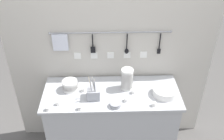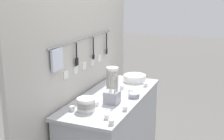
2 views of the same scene
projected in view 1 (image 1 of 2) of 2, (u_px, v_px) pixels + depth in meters
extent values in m
cube|color=#ADAFB5|center=(111.00, 94.00, 2.66)|extent=(1.38, 0.56, 0.03)
cube|color=#ADAFB5|center=(111.00, 124.00, 2.91)|extent=(1.33, 0.54, 0.85)
cube|color=#BCB7AD|center=(111.00, 72.00, 2.89)|extent=(2.18, 0.04, 1.82)
cylinder|color=#93969E|center=(111.00, 33.00, 2.58)|extent=(1.20, 0.01, 0.01)
sphere|color=#93969E|center=(50.00, 33.00, 2.57)|extent=(0.02, 0.02, 0.02)
sphere|color=#93969E|center=(171.00, 32.00, 2.60)|extent=(0.02, 0.02, 0.02)
cube|color=silver|center=(60.00, 43.00, 2.61)|extent=(0.15, 0.02, 0.18)
cylinder|color=#93969E|center=(59.00, 34.00, 2.57)|extent=(0.00, 0.01, 0.02)
cylinder|color=black|center=(93.00, 41.00, 2.61)|extent=(0.01, 0.01, 0.14)
cube|color=black|center=(93.00, 50.00, 2.67)|extent=(0.05, 0.01, 0.07)
cylinder|color=#93969E|center=(92.00, 33.00, 2.58)|extent=(0.01, 0.01, 0.02)
cylinder|color=black|center=(127.00, 42.00, 2.63)|extent=(0.01, 0.01, 0.17)
ellipsoid|color=black|center=(127.00, 51.00, 2.69)|extent=(0.04, 0.02, 0.06)
cylinder|color=#93969E|center=(127.00, 33.00, 2.59)|extent=(0.01, 0.01, 0.02)
cylinder|color=black|center=(160.00, 41.00, 2.64)|extent=(0.01, 0.01, 0.18)
cube|color=black|center=(159.00, 51.00, 2.71)|extent=(0.04, 0.01, 0.06)
cylinder|color=#93969E|center=(161.00, 32.00, 2.60)|extent=(0.01, 0.01, 0.02)
cube|color=white|center=(77.00, 56.00, 2.73)|extent=(0.07, 0.01, 0.07)
cube|color=white|center=(94.00, 55.00, 2.74)|extent=(0.07, 0.01, 0.07)
cube|color=white|center=(111.00, 55.00, 2.74)|extent=(0.07, 0.01, 0.07)
cube|color=white|center=(127.00, 55.00, 2.74)|extent=(0.07, 0.01, 0.07)
cube|color=white|center=(143.00, 55.00, 2.75)|extent=(0.07, 0.01, 0.07)
cylinder|color=white|center=(70.00, 87.00, 2.68)|extent=(0.15, 0.15, 0.05)
cylinder|color=white|center=(70.00, 85.00, 2.66)|extent=(0.15, 0.15, 0.05)
cylinder|color=white|center=(70.00, 83.00, 2.64)|extent=(0.15, 0.15, 0.05)
cylinder|color=white|center=(127.00, 86.00, 2.69)|extent=(0.12, 0.12, 0.05)
cylinder|color=white|center=(127.00, 84.00, 2.67)|extent=(0.12, 0.12, 0.05)
cylinder|color=white|center=(127.00, 82.00, 2.66)|extent=(0.12, 0.12, 0.05)
cylinder|color=white|center=(127.00, 79.00, 2.64)|extent=(0.12, 0.12, 0.05)
cylinder|color=white|center=(127.00, 77.00, 2.62)|extent=(0.12, 0.12, 0.05)
cylinder|color=white|center=(127.00, 74.00, 2.61)|extent=(0.12, 0.12, 0.05)
cylinder|color=white|center=(127.00, 72.00, 2.59)|extent=(0.12, 0.12, 0.05)
cylinder|color=white|center=(165.00, 94.00, 2.62)|extent=(0.24, 0.24, 0.01)
cylinder|color=white|center=(165.00, 93.00, 2.62)|extent=(0.24, 0.24, 0.01)
cylinder|color=white|center=(165.00, 93.00, 2.61)|extent=(0.24, 0.24, 0.01)
cylinder|color=white|center=(165.00, 92.00, 2.61)|extent=(0.24, 0.24, 0.01)
cylinder|color=white|center=(165.00, 91.00, 2.60)|extent=(0.24, 0.24, 0.01)
cylinder|color=white|center=(165.00, 91.00, 2.60)|extent=(0.24, 0.24, 0.01)
cylinder|color=white|center=(165.00, 90.00, 2.59)|extent=(0.24, 0.24, 0.01)
cylinder|color=white|center=(165.00, 89.00, 2.59)|extent=(0.24, 0.24, 0.01)
cylinder|color=#93969E|center=(115.00, 105.00, 2.47)|extent=(0.10, 0.10, 0.04)
cube|color=#93969E|center=(94.00, 93.00, 2.56)|extent=(0.12, 0.12, 0.11)
cylinder|color=#93969E|center=(95.00, 88.00, 2.47)|extent=(0.02, 0.03, 0.19)
cylinder|color=#93969E|center=(94.00, 87.00, 2.47)|extent=(0.04, 0.02, 0.21)
cylinder|color=#C6B793|center=(94.00, 86.00, 2.51)|extent=(0.01, 0.01, 0.17)
cylinder|color=#93969E|center=(91.00, 88.00, 2.48)|extent=(0.02, 0.01, 0.17)
cylinder|color=#C6B793|center=(90.00, 85.00, 2.51)|extent=(0.03, 0.02, 0.19)
cylinder|color=#C6B793|center=(94.00, 86.00, 2.47)|extent=(0.04, 0.01, 0.21)
cylinder|color=#93969E|center=(93.00, 84.00, 2.51)|extent=(0.01, 0.04, 0.21)
cylinder|color=#93969E|center=(95.00, 89.00, 2.48)|extent=(0.01, 0.01, 0.17)
cylinder|color=white|center=(80.00, 108.00, 2.44)|extent=(0.04, 0.04, 0.04)
cylinder|color=white|center=(58.00, 103.00, 2.49)|extent=(0.04, 0.04, 0.04)
cylinder|color=white|center=(66.00, 82.00, 2.76)|extent=(0.04, 0.04, 0.04)
cylinder|color=white|center=(48.00, 108.00, 2.43)|extent=(0.04, 0.04, 0.04)
cylinder|color=white|center=(154.00, 104.00, 2.48)|extent=(0.04, 0.04, 0.04)
cylinder|color=white|center=(83.00, 90.00, 2.66)|extent=(0.04, 0.04, 0.04)
cylinder|color=white|center=(133.00, 91.00, 2.63)|extent=(0.04, 0.04, 0.04)
cylinder|color=white|center=(126.00, 99.00, 2.53)|extent=(0.04, 0.04, 0.04)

